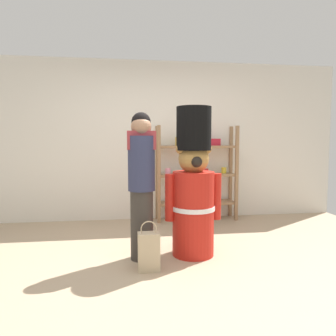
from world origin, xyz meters
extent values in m
plane|color=tan|center=(0.00, 0.00, 0.00)|extent=(6.40, 6.40, 0.00)
cube|color=silver|center=(0.00, 2.20, 1.30)|extent=(6.40, 0.12, 2.60)
cube|color=#93704C|center=(0.09, 1.83, 0.77)|extent=(0.05, 0.05, 1.54)
cube|color=#93704C|center=(1.36, 1.83, 0.77)|extent=(0.05, 0.05, 1.54)
cube|color=#93704C|center=(0.09, 2.13, 0.77)|extent=(0.05, 0.05, 1.54)
cube|color=#93704C|center=(1.36, 2.13, 0.77)|extent=(0.05, 0.05, 1.54)
cube|color=#93704C|center=(0.73, 1.98, 0.28)|extent=(1.27, 0.30, 0.04)
cube|color=#93704C|center=(0.73, 1.98, 0.74)|extent=(1.27, 0.30, 0.04)
cube|color=#93704C|center=(0.73, 1.98, 1.20)|extent=(1.27, 0.30, 0.04)
cylinder|color=pink|center=(0.25, 1.96, 0.81)|extent=(0.09, 0.09, 0.10)
cylinder|color=green|center=(0.57, 1.98, 0.80)|extent=(0.08, 0.08, 0.08)
cylinder|color=red|center=(0.89, 2.00, 0.80)|extent=(0.09, 0.09, 0.08)
cylinder|color=yellow|center=(1.20, 2.01, 0.81)|extent=(0.08, 0.08, 0.10)
cylinder|color=silver|center=(0.41, 1.96, 0.40)|extent=(0.06, 0.06, 0.21)
cylinder|color=navy|center=(1.05, 2.01, 0.41)|extent=(0.07, 0.07, 0.21)
cube|color=gold|center=(0.44, 1.98, 1.29)|extent=(0.12, 0.10, 0.14)
cube|color=#B21E2D|center=(1.01, 1.98, 1.28)|extent=(0.19, 0.16, 0.11)
cylinder|color=red|center=(0.32, 0.35, 0.48)|extent=(0.47, 0.47, 0.95)
cylinder|color=white|center=(0.32, 0.35, 0.54)|extent=(0.49, 0.49, 0.05)
sphere|color=#AB7E3F|center=(0.32, 0.35, 1.10)|extent=(0.34, 0.34, 0.34)
sphere|color=#AB7E3F|center=(0.17, 0.35, 1.21)|extent=(0.12, 0.12, 0.12)
sphere|color=#AB7E3F|center=(0.46, 0.35, 1.21)|extent=(0.12, 0.12, 0.12)
cylinder|color=black|center=(0.32, 0.35, 1.43)|extent=(0.39, 0.39, 0.48)
cylinder|color=red|center=(0.05, 0.35, 0.67)|extent=(0.11, 0.11, 0.52)
cylinder|color=red|center=(0.58, 0.35, 0.67)|extent=(0.11, 0.11, 0.52)
sphere|color=black|center=(0.32, 0.20, 1.07)|extent=(0.12, 0.12, 0.12)
cylinder|color=#38332D|center=(-0.27, 0.30, 0.38)|extent=(0.25, 0.25, 0.76)
cylinder|color=#2D3351|center=(-0.27, 0.30, 1.06)|extent=(0.29, 0.29, 0.59)
sphere|color=#A37556|center=(-0.27, 0.30, 1.45)|extent=(0.22, 0.22, 0.22)
cube|color=#993338|center=(-0.27, 0.25, 1.30)|extent=(0.31, 0.04, 0.20)
sphere|color=black|center=(-0.27, 0.32, 1.50)|extent=(0.21, 0.21, 0.21)
cube|color=#C1AD89|center=(-0.22, -0.03, 0.19)|extent=(0.22, 0.14, 0.38)
torus|color=#C1AD89|center=(-0.22, -0.03, 0.42)|extent=(0.16, 0.01, 0.16)
camera|label=1|loc=(-0.47, -3.15, 1.29)|focal=34.29mm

